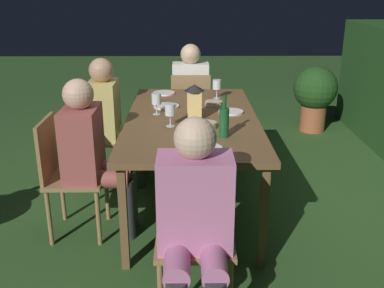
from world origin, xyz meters
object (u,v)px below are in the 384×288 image
at_px(chair_side_left_a, 91,133).
at_px(person_in_mustard, 112,116).
at_px(lantern_centerpiece, 194,99).
at_px(plate_d, 164,93).
at_px(wine_glass_b, 156,100).
at_px(plate_a, 231,112).
at_px(person_in_cream, 191,91).
at_px(person_in_pink, 195,219).
at_px(wine_glass_a, 217,85).
at_px(chair_side_left_b, 66,171).
at_px(plate_c, 166,106).
at_px(potted_plant_by_hedge, 315,93).
at_px(dining_table, 192,123).
at_px(person_in_rust, 92,151).
at_px(chair_head_far, 194,226).
at_px(green_bottle_on_table, 224,122).
at_px(chair_head_near, 191,109).
at_px(bowl_olives, 208,125).
at_px(wine_glass_c, 170,111).
at_px(plate_b, 203,149).
at_px(bowl_bread, 214,103).

height_order(chair_side_left_a, person_in_mustard, person_in_mustard).
xyz_separation_m(lantern_centerpiece, plate_d, (-0.80, -0.27, -0.14)).
distance_m(wine_glass_b, plate_d, 0.70).
xyz_separation_m(wine_glass_b, plate_a, (-0.04, 0.60, -0.11)).
xyz_separation_m(person_in_cream, wine_glass_b, (1.34, -0.28, 0.24)).
height_order(person_in_pink, plate_a, person_in_pink).
xyz_separation_m(person_in_cream, wine_glass_a, (0.81, 0.23, 0.24)).
height_order(chair_side_left_b, plate_c, chair_side_left_b).
xyz_separation_m(chair_side_left_a, potted_plant_by_hedge, (-1.54, 2.42, -0.01)).
distance_m(dining_table, potted_plant_by_hedge, 2.50).
relative_size(person_in_rust, person_in_pink, 1.00).
bearing_deg(chair_head_far, green_bottle_on_table, 163.74).
xyz_separation_m(person_in_cream, person_in_pink, (2.81, 0.00, 0.00)).
xyz_separation_m(chair_head_near, bowl_olives, (1.50, 0.11, 0.30)).
distance_m(dining_table, plate_a, 0.34).
distance_m(person_in_pink, bowl_olives, 1.13).
bearing_deg(plate_d, chair_head_far, 7.35).
relative_size(chair_side_left_a, wine_glass_b, 5.15).
height_order(wine_glass_c, plate_b, wine_glass_c).
relative_size(chair_head_far, bowl_bread, 5.90).
relative_size(chair_head_near, person_in_mustard, 0.76).
xyz_separation_m(person_in_cream, person_in_mustard, (0.97, -0.70, 0.00)).
xyz_separation_m(dining_table, plate_b, (0.75, 0.06, 0.06)).
bearing_deg(plate_a, person_in_pink, -11.74).
bearing_deg(person_in_mustard, potted_plant_by_hedge, 124.66).
relative_size(person_in_pink, wine_glass_b, 6.80).
xyz_separation_m(wine_glass_a, plate_d, (-0.17, -0.49, -0.11)).
xyz_separation_m(person_in_rust, bowl_olives, (-0.14, 0.82, 0.15)).
bearing_deg(person_in_cream, person_in_mustard, -35.88).
bearing_deg(chair_head_far, bowl_olives, 173.00).
xyz_separation_m(person_in_rust, plate_d, (-1.20, 0.45, 0.13)).
height_order(chair_side_left_b, wine_glass_c, wine_glass_c).
bearing_deg(person_in_cream, chair_head_near, -0.00).
bearing_deg(plate_b, bowl_olives, 173.48).
xyz_separation_m(person_in_cream, plate_b, (2.16, 0.06, 0.13)).
relative_size(person_in_pink, bowl_olives, 9.29).
bearing_deg(chair_head_far, person_in_pink, 0.00).
distance_m(chair_side_left_b, plate_c, 1.04).
bearing_deg(lantern_centerpiece, plate_a, 116.44).
height_order(plate_c, bowl_bread, bowl_bread).
bearing_deg(wine_glass_b, plate_b, 22.43).
xyz_separation_m(chair_side_left_b, chair_head_far, (0.78, 0.90, 0.00)).
height_order(wine_glass_b, plate_a, wine_glass_b).
relative_size(plate_b, plate_d, 1.23).
height_order(bowl_olives, potted_plant_by_hedge, potted_plant_by_hedge).
height_order(wine_glass_b, wine_glass_c, same).
xyz_separation_m(chair_side_left_a, bowl_bread, (0.11, 1.09, 0.30)).
height_order(chair_side_left_b, bowl_olives, chair_side_left_b).
relative_size(lantern_centerpiece, wine_glass_a, 1.57).
distance_m(person_in_rust, lantern_centerpiece, 0.87).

